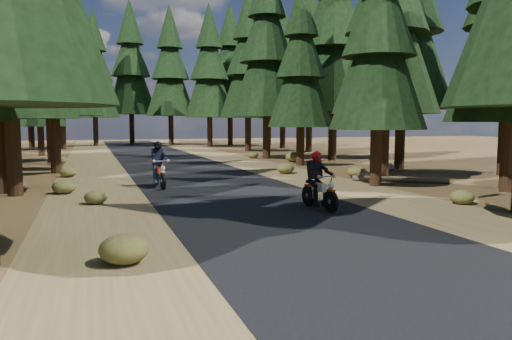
{
  "coord_description": "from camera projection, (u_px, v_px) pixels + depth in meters",
  "views": [
    {
      "loc": [
        -4.81,
        -12.77,
        2.57
      ],
      "look_at": [
        0.0,
        1.5,
        1.1
      ],
      "focal_mm": 35.0,
      "sensor_mm": 36.0,
      "label": 1
    }
  ],
  "objects": [
    {
      "name": "ground",
      "position": [
        273.0,
        214.0,
        13.82
      ],
      "size": [
        120.0,
        120.0,
        0.0
      ],
      "primitive_type": "plane",
      "color": "#463619",
      "rests_on": "ground"
    },
    {
      "name": "understory_shrubs",
      "position": [
        249.0,
        175.0,
        21.41
      ],
      "size": [
        15.0,
        30.02,
        0.65
      ],
      "color": "#474C1E",
      "rests_on": "ground"
    },
    {
      "name": "road",
      "position": [
        226.0,
        191.0,
        18.54
      ],
      "size": [
        6.0,
        100.0,
        0.01
      ],
      "primitive_type": "cube",
      "color": "black",
      "rests_on": "ground"
    },
    {
      "name": "shoulder_l",
      "position": [
        96.0,
        197.0,
        17.08
      ],
      "size": [
        3.2,
        100.0,
        0.01
      ],
      "primitive_type": "cube",
      "color": "brown",
      "rests_on": "ground"
    },
    {
      "name": "log_far",
      "position": [
        400.0,
        179.0,
        21.1
      ],
      "size": [
        3.39,
        2.42,
        0.24
      ],
      "primitive_type": "cylinder",
      "rotation": [
        0.0,
        1.57,
        -0.6
      ],
      "color": "#4C4233",
      "rests_on": "ground"
    },
    {
      "name": "rider_follow",
      "position": [
        159.0,
        172.0,
        19.34
      ],
      "size": [
        0.74,
        2.04,
        1.79
      ],
      "rotation": [
        0.0,
        0.0,
        3.21
      ],
      "color": "maroon",
      "rests_on": "road"
    },
    {
      "name": "pine_forest",
      "position": [
        161.0,
        41.0,
        32.9
      ],
      "size": [
        34.59,
        55.08,
        16.32
      ],
      "color": "black",
      "rests_on": "ground"
    },
    {
      "name": "rider_lead",
      "position": [
        319.0,
        190.0,
        14.54
      ],
      "size": [
        0.77,
        1.95,
        1.69
      ],
      "rotation": [
        0.0,
        0.0,
        3.25
      ],
      "color": "white",
      "rests_on": "road"
    },
    {
      "name": "log_near",
      "position": [
        377.0,
        171.0,
        24.41
      ],
      "size": [
        4.15,
        3.8,
        0.32
      ],
      "primitive_type": "cylinder",
      "rotation": [
        0.0,
        1.57,
        0.74
      ],
      "color": "#4C4233",
      "rests_on": "ground"
    },
    {
      "name": "shoulder_r",
      "position": [
        337.0,
        186.0,
        20.0
      ],
      "size": [
        3.2,
        100.0,
        0.01
      ],
      "primitive_type": "cube",
      "color": "brown",
      "rests_on": "ground"
    }
  ]
}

